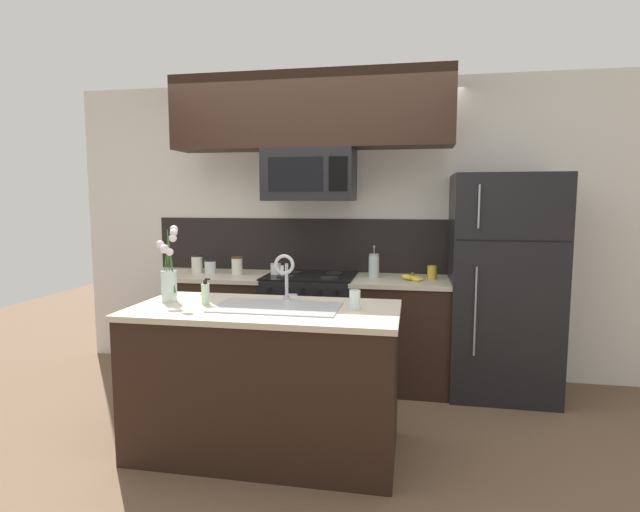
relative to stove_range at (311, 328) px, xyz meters
The scene contains 22 objects.
ground_plane 1.01m from the stove_range, 90.00° to the right, with size 10.00×10.00×0.00m, color brown.
rear_partition 0.97m from the stove_range, 51.72° to the left, with size 5.20×0.10×2.60m, color silver.
splash_band 0.76m from the stove_range, 90.00° to the left, with size 3.06×0.01×0.48m, color black.
back_counter_left 0.76m from the stove_range, behind, with size 0.79×0.65×0.91m.
back_counter_right 0.77m from the stove_range, ahead, with size 0.80×0.65×0.91m.
stove_range is the anchor object (origin of this frame).
microwave 1.30m from the stove_range, 89.84° to the right, with size 0.74×0.40×0.42m.
upper_cabinet_band 1.81m from the stove_range, 83.14° to the right, with size 2.30×0.34×0.60m, color black.
refrigerator 1.62m from the stove_range, ahead, with size 0.82×0.74×1.76m.
storage_jar_tall 1.17m from the stove_range, behind, with size 0.10×0.10×0.16m.
storage_jar_medium 1.04m from the stove_range, behind, with size 0.10×0.10×0.12m.
storage_jar_short 0.84m from the stove_range, behind, with size 0.09×0.09×0.16m.
storage_jar_squat 0.59m from the stove_range, behind, with size 0.09×0.09×0.11m.
banana_bunch 0.98m from the stove_range, ahead, with size 0.19×0.12×0.08m.
french_press 0.77m from the stove_range, ahead, with size 0.09×0.09×0.27m.
coffee_tin 1.13m from the stove_range, ahead, with size 0.08×0.08×0.11m, color gold.
island_counter 1.25m from the stove_range, 91.27° to the right, with size 1.63×0.78×0.91m.
kitchen_sink 1.31m from the stove_range, 87.76° to the right, with size 0.76×0.41×0.16m.
sink_faucet 1.23m from the stove_range, 87.29° to the right, with size 0.14×0.14×0.31m.
dish_soap_bottle 1.40m from the stove_range, 108.58° to the right, with size 0.06×0.05×0.16m.
drinking_glass 1.41m from the stove_range, 66.77° to the right, with size 0.07×0.07×0.12m.
flower_vase 1.50m from the stove_range, 119.39° to the right, with size 0.15×0.10×0.49m.
Camera 1 is at (0.85, -3.22, 1.56)m, focal length 28.00 mm.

